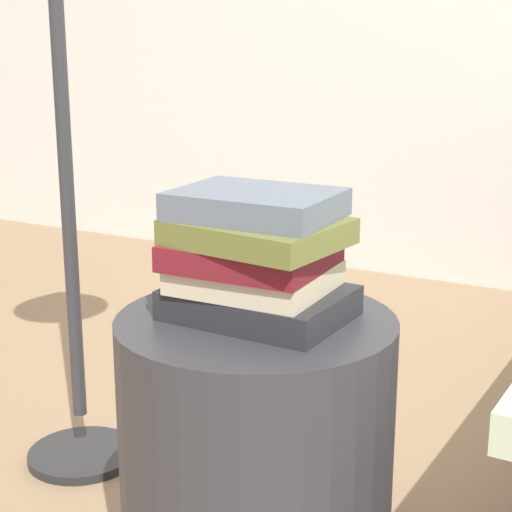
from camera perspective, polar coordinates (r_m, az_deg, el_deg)
The scene contains 6 objects.
side_table at distance 1.42m, azimuth 0.00°, elevation -13.69°, with size 0.44×0.44×0.49m, color #333338.
book_charcoal at distance 1.32m, azimuth 0.06°, elevation -3.14°, with size 0.27×0.20×0.05m, color #28282D.
book_cream at distance 1.31m, azimuth -0.06°, elevation -1.41°, with size 0.22×0.19×0.04m, color beige.
book_maroon at distance 1.29m, azimuth -0.38°, elevation 0.12°, with size 0.23×0.20×0.04m, color maroon.
book_olive at distance 1.27m, azimuth 0.12°, elevation 1.64°, with size 0.24×0.19×0.04m, color olive.
book_slate at distance 1.27m, azimuth 0.01°, elevation 3.51°, with size 0.24×0.18×0.04m, color slate.
Camera 1 is at (0.59, -1.09, 0.93)m, focal length 59.34 mm.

